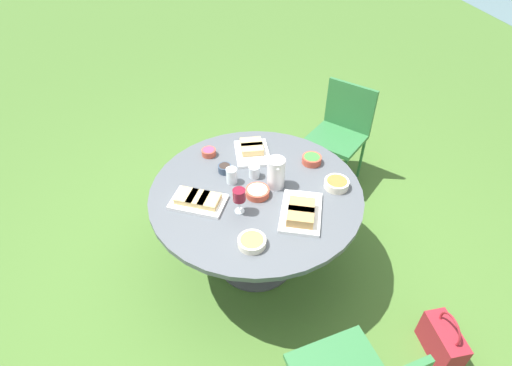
# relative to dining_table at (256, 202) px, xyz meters

# --- Properties ---
(ground_plane) EXTENTS (40.00, 40.00, 0.00)m
(ground_plane) POSITION_rel_dining_table_xyz_m (0.00, 0.00, -0.61)
(ground_plane) COLOR #446B2B
(dining_table) EXTENTS (1.38, 1.38, 0.71)m
(dining_table) POSITION_rel_dining_table_xyz_m (0.00, 0.00, 0.00)
(dining_table) COLOR #4C4C51
(dining_table) RESTS_ON ground_plane
(chair_near_right) EXTENTS (0.61, 0.61, 0.89)m
(chair_near_right) POSITION_rel_dining_table_xyz_m (-0.86, 0.93, -0.08)
(chair_near_right) COLOR #2D6B38
(chair_near_right) RESTS_ON ground_plane
(water_pitcher) EXTENTS (0.12, 0.12, 0.21)m
(water_pitcher) POSITION_rel_dining_table_xyz_m (-0.02, 0.13, 0.21)
(water_pitcher) COLOR silver
(water_pitcher) RESTS_ON dining_table
(wine_glass) EXTENTS (0.08, 0.08, 0.17)m
(wine_glass) POSITION_rel_dining_table_xyz_m (0.17, -0.13, 0.23)
(wine_glass) COLOR silver
(wine_glass) RESTS_ON dining_table
(platter_bread_main) EXTENTS (0.42, 0.35, 0.08)m
(platter_bread_main) POSITION_rel_dining_table_xyz_m (0.28, 0.22, 0.14)
(platter_bread_main) COLOR white
(platter_bread_main) RESTS_ON dining_table
(platter_charcuterie) EXTENTS (0.32, 0.25, 0.07)m
(platter_charcuterie) POSITION_rel_dining_table_xyz_m (-0.40, 0.05, 0.13)
(platter_charcuterie) COLOR white
(platter_charcuterie) RESTS_ON dining_table
(platter_sandwich_side) EXTENTS (0.33, 0.39, 0.06)m
(platter_sandwich_side) POSITION_rel_dining_table_xyz_m (0.05, -0.38, 0.13)
(platter_sandwich_side) COLOR white
(platter_sandwich_side) RESTS_ON dining_table
(bowl_fries) EXTENTS (0.16, 0.16, 0.04)m
(bowl_fries) POSITION_rel_dining_table_xyz_m (0.45, -0.11, 0.13)
(bowl_fries) COLOR beige
(bowl_fries) RESTS_ON dining_table
(bowl_salad) EXTENTS (0.13, 0.13, 0.05)m
(bowl_salad) POSITION_rel_dining_table_xyz_m (-0.21, 0.44, 0.13)
(bowl_salad) COLOR #B74733
(bowl_salad) RESTS_ON dining_table
(bowl_olives) EXTENTS (0.09, 0.09, 0.05)m
(bowl_olives) POSITION_rel_dining_table_xyz_m (-0.23, -0.17, 0.13)
(bowl_olives) COLOR #334256
(bowl_olives) RESTS_ON dining_table
(bowl_dip_red) EXTENTS (0.10, 0.10, 0.05)m
(bowl_dip_red) POSITION_rel_dining_table_xyz_m (-0.44, -0.26, 0.13)
(bowl_dip_red) COLOR #B74733
(bowl_dip_red) RESTS_ON dining_table
(bowl_dip_cream) EXTENTS (0.15, 0.15, 0.05)m
(bowl_dip_cream) POSITION_rel_dining_table_xyz_m (0.05, 0.00, 0.13)
(bowl_dip_cream) COLOR #B74733
(bowl_dip_cream) RESTS_ON dining_table
(bowl_roasted_veg) EXTENTS (0.16, 0.16, 0.05)m
(bowl_roasted_veg) POSITION_rel_dining_table_xyz_m (0.07, 0.52, 0.13)
(bowl_roasted_veg) COLOR beige
(bowl_roasted_veg) RESTS_ON dining_table
(cup_water_near) EXTENTS (0.07, 0.07, 0.11)m
(cup_water_near) POSITION_rel_dining_table_xyz_m (-0.11, -0.14, 0.16)
(cup_water_near) COLOR silver
(cup_water_near) RESTS_ON dining_table
(cup_water_far) EXTENTS (0.07, 0.07, 0.08)m
(cup_water_far) POSITION_rel_dining_table_xyz_m (-0.14, 0.01, 0.15)
(cup_water_far) COLOR silver
(cup_water_far) RESTS_ON dining_table
(handbag) EXTENTS (0.30, 0.14, 0.37)m
(handbag) POSITION_rel_dining_table_xyz_m (0.92, 0.97, -0.48)
(handbag) COLOR maroon
(handbag) RESTS_ON ground_plane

